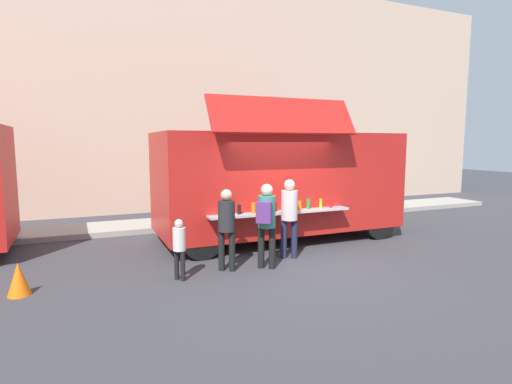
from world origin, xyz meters
TOP-DOWN VIEW (x-y plane):
  - ground_plane at (0.00, 0.00)m, footprint 60.00×60.00m
  - curb_strip at (-3.46, 5.03)m, footprint 28.00×1.60m
  - building_behind at (-2.46, 8.93)m, footprint 32.00×2.40m
  - food_truck_main at (0.54, 2.41)m, footprint 6.16×3.04m
  - traffic_cone_orange at (-5.13, 0.46)m, footprint 0.36×0.36m
  - trash_bin at (4.22, 4.73)m, footprint 0.60×0.60m
  - customer_front_ordering at (-0.07, 0.66)m, footprint 0.35×0.35m
  - customer_mid_with_backpack at (-0.84, 0.17)m, footprint 0.49×0.54m
  - customer_rear_waiting at (-1.59, 0.36)m, footprint 0.33×0.33m
  - child_near_queue at (-2.55, 0.18)m, footprint 0.23×0.23m

SIDE VIEW (x-z plane):
  - ground_plane at x=0.00m, z-range 0.00..0.00m
  - curb_strip at x=-3.46m, z-range 0.00..0.15m
  - traffic_cone_orange at x=-5.13m, z-range 0.00..0.55m
  - trash_bin at x=4.22m, z-range 0.00..0.87m
  - child_near_queue at x=-2.55m, z-range 0.11..1.23m
  - customer_rear_waiting at x=-1.59m, z-range 0.16..1.76m
  - customer_front_ordering at x=-0.07m, z-range 0.17..1.88m
  - customer_mid_with_backpack at x=-0.84m, z-range 0.19..1.88m
  - food_truck_main at x=0.54m, z-range -0.24..3.24m
  - building_behind at x=-2.46m, z-range 0.00..8.63m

